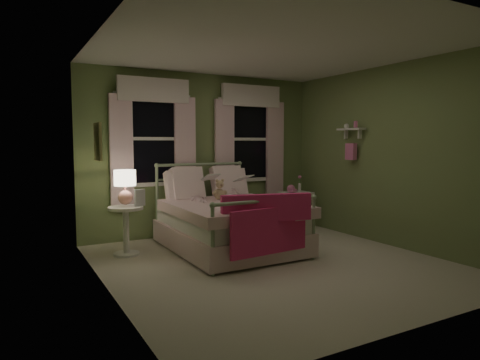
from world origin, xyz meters
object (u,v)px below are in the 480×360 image
bed (228,222)px  nightstand_left (126,224)px  child_right (231,182)px  teddy_bear (219,191)px  nightstand_right (296,198)px  table_lamp (125,184)px  child_left (197,181)px

bed → nightstand_left: (-1.33, 0.37, 0.03)m
child_right → teddy_bear: bearing=23.0°
child_right → nightstand_left: bearing=-4.8°
child_right → nightstand_right: (1.35, 0.21, -0.34)m
bed → table_lamp: bed is taller
child_right → teddy_bear: (-0.28, -0.16, -0.10)m
bed → child_right: 0.72m
child_left → teddy_bear: bearing=158.7°
bed → child_right: bearing=56.4°
child_right → nightstand_left: child_right is taller
bed → nightstand_left: size_ratio=3.13×
child_right → nightstand_left: 1.68m
nightstand_right → table_lamp: bearing=-175.0°
child_right → teddy_bear: size_ratio=2.20×
nightstand_left → nightstand_right: bearing=5.0°
table_lamp → child_right: bearing=1.8°
bed → child_left: child_left is taller
child_right → teddy_bear: child_right is taller
bed → nightstand_right: size_ratio=3.18×
nightstand_left → child_right: bearing=1.8°
bed → nightstand_left: bearing=164.4°
teddy_bear → table_lamp: 1.34m
table_lamp → nightstand_left: bearing=90.0°
child_right → teddy_bear: 0.34m
teddy_bear → nightstand_left: (-1.33, 0.11, -0.37)m
teddy_bear → table_lamp: bearing=175.3°
child_right → nightstand_left: size_ratio=1.00×
child_right → table_lamp: child_right is taller
bed → teddy_bear: bed is taller
teddy_bear → nightstand_right: size_ratio=0.46×
child_right → bed: bearing=49.9°
child_left → table_lamp: (-1.05, -0.05, 0.02)m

